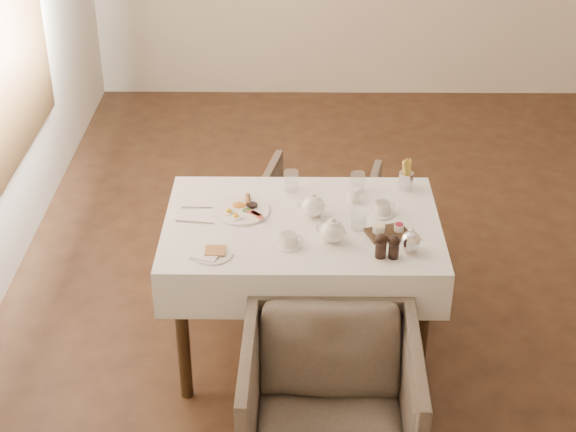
# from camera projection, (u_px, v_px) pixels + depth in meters

# --- Properties ---
(table) EXTENTS (1.28, 0.88, 0.75)m
(table) POSITION_uv_depth(u_px,v_px,m) (302.00, 243.00, 4.14)
(table) COLOR black
(table) RESTS_ON ground
(armchair_near) EXTENTS (0.73, 0.75, 0.67)m
(armchair_near) POSITION_uv_depth(u_px,v_px,m) (330.00, 408.00, 3.61)
(armchair_near) COLOR #484035
(armchair_near) RESTS_ON ground
(armchair_far) EXTENTS (0.75, 0.76, 0.59)m
(armchair_far) POSITION_uv_depth(u_px,v_px,m) (318.00, 221.00, 4.99)
(armchair_far) COLOR #484035
(armchair_far) RESTS_ON ground
(breakfast_plate) EXTENTS (0.27, 0.27, 0.03)m
(breakfast_plate) POSITION_uv_depth(u_px,v_px,m) (241.00, 210.00, 4.16)
(breakfast_plate) COLOR white
(breakfast_plate) RESTS_ON table
(side_plate) EXTENTS (0.19, 0.17, 0.02)m
(side_plate) POSITION_uv_depth(u_px,v_px,m) (211.00, 254.00, 3.83)
(side_plate) COLOR white
(side_plate) RESTS_ON table
(teapot_centre) EXTENTS (0.18, 0.16, 0.12)m
(teapot_centre) POSITION_uv_depth(u_px,v_px,m) (313.00, 205.00, 4.09)
(teapot_centre) COLOR white
(teapot_centre) RESTS_ON table
(teapot_front) EXTENTS (0.19, 0.17, 0.12)m
(teapot_front) POSITION_uv_depth(u_px,v_px,m) (333.00, 230.00, 3.90)
(teapot_front) COLOR white
(teapot_front) RESTS_ON table
(creamer) EXTENTS (0.06, 0.06, 0.07)m
(creamer) POSITION_uv_depth(u_px,v_px,m) (354.00, 195.00, 4.23)
(creamer) COLOR white
(creamer) RESTS_ON table
(teacup_near) EXTENTS (0.12, 0.12, 0.06)m
(teacup_near) POSITION_uv_depth(u_px,v_px,m) (288.00, 240.00, 3.89)
(teacup_near) COLOR white
(teacup_near) RESTS_ON table
(teacup_far) EXTENTS (0.12, 0.12, 0.06)m
(teacup_far) POSITION_uv_depth(u_px,v_px,m) (382.00, 209.00, 4.13)
(teacup_far) COLOR white
(teacup_far) RESTS_ON table
(glass_left) EXTENTS (0.08, 0.08, 0.10)m
(glass_left) POSITION_uv_depth(u_px,v_px,m) (291.00, 181.00, 4.32)
(glass_left) COLOR silver
(glass_left) RESTS_ON table
(glass_mid) EXTENTS (0.08, 0.08, 0.10)m
(glass_mid) POSITION_uv_depth(u_px,v_px,m) (359.00, 219.00, 4.01)
(glass_mid) COLOR silver
(glass_mid) RESTS_ON table
(glass_right) EXTENTS (0.08, 0.08, 0.10)m
(glass_right) POSITION_uv_depth(u_px,v_px,m) (358.00, 183.00, 4.31)
(glass_right) COLOR silver
(glass_right) RESTS_ON table
(condiment_board) EXTENTS (0.21, 0.18, 0.05)m
(condiment_board) POSITION_uv_depth(u_px,v_px,m) (387.00, 232.00, 3.98)
(condiment_board) COLOR black
(condiment_board) RESTS_ON table
(pepper_mill_left) EXTENTS (0.07, 0.07, 0.12)m
(pepper_mill_left) POSITION_uv_depth(u_px,v_px,m) (381.00, 245.00, 3.79)
(pepper_mill_left) COLOR black
(pepper_mill_left) RESTS_ON table
(pepper_mill_right) EXTENTS (0.06, 0.06, 0.11)m
(pepper_mill_right) POSITION_uv_depth(u_px,v_px,m) (394.00, 247.00, 3.79)
(pepper_mill_right) COLOR black
(pepper_mill_right) RESTS_ON table
(silver_pot) EXTENTS (0.13, 0.12, 0.12)m
(silver_pot) POSITION_uv_depth(u_px,v_px,m) (411.00, 240.00, 3.83)
(silver_pot) COLOR white
(silver_pot) RESTS_ON table
(fries_cup) EXTENTS (0.07, 0.07, 0.16)m
(fries_cup) POSITION_uv_depth(u_px,v_px,m) (406.00, 176.00, 4.32)
(fries_cup) COLOR silver
(fries_cup) RESTS_ON table
(cutlery_fork) EXTENTS (0.20, 0.02, 0.00)m
(cutlery_fork) POSITION_uv_depth(u_px,v_px,m) (202.00, 208.00, 4.19)
(cutlery_fork) COLOR silver
(cutlery_fork) RESTS_ON table
(cutlery_knife) EXTENTS (0.18, 0.04, 0.00)m
(cutlery_knife) POSITION_uv_depth(u_px,v_px,m) (195.00, 222.00, 4.07)
(cutlery_knife) COLOR silver
(cutlery_knife) RESTS_ON table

